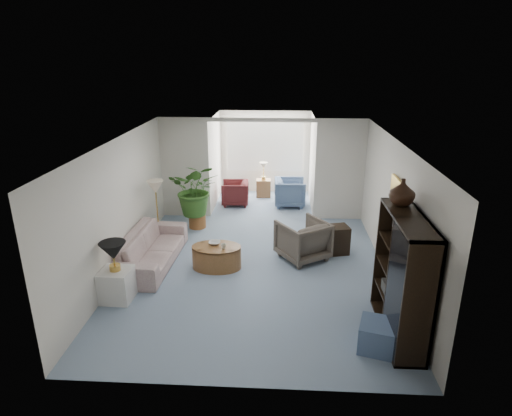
# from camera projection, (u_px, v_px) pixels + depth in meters

# --- Properties ---
(floor) EXTENTS (6.00, 6.00, 0.00)m
(floor) POSITION_uv_depth(u_px,v_px,m) (254.00, 273.00, 8.27)
(floor) COLOR #849BAE
(floor) RESTS_ON ground
(sunroom_floor) EXTENTS (2.60, 2.60, 0.00)m
(sunroom_floor) POSITION_uv_depth(u_px,v_px,m) (263.00, 203.00, 12.12)
(sunroom_floor) COLOR #849BAE
(sunroom_floor) RESTS_ON ground
(back_pier_left) EXTENTS (1.20, 0.12, 2.50)m
(back_pier_left) POSITION_uv_depth(u_px,v_px,m) (185.00, 168.00, 10.77)
(back_pier_left) COLOR silver
(back_pier_left) RESTS_ON ground
(back_pier_right) EXTENTS (1.20, 0.12, 2.50)m
(back_pier_right) POSITION_uv_depth(u_px,v_px,m) (340.00, 171.00, 10.57)
(back_pier_right) COLOR silver
(back_pier_right) RESTS_ON ground
(back_header) EXTENTS (2.60, 0.12, 0.10)m
(back_header) POSITION_uv_depth(u_px,v_px,m) (262.00, 120.00, 10.27)
(back_header) COLOR silver
(back_header) RESTS_ON back_pier_left
(window_pane) EXTENTS (2.20, 0.02, 1.50)m
(window_pane) POSITION_uv_depth(u_px,v_px,m) (265.00, 146.00, 12.67)
(window_pane) COLOR white
(window_blinds) EXTENTS (2.20, 0.02, 1.50)m
(window_blinds) POSITION_uv_depth(u_px,v_px,m) (265.00, 146.00, 12.64)
(window_blinds) COLOR white
(framed_picture) EXTENTS (0.04, 0.50, 0.40)m
(framed_picture) POSITION_uv_depth(u_px,v_px,m) (397.00, 192.00, 7.47)
(framed_picture) COLOR #B8A893
(sofa) EXTENTS (0.97, 2.29, 0.66)m
(sofa) POSITION_uv_depth(u_px,v_px,m) (151.00, 248.00, 8.55)
(sofa) COLOR beige
(sofa) RESTS_ON ground
(end_table) EXTENTS (0.52, 0.52, 0.55)m
(end_table) POSITION_uv_depth(u_px,v_px,m) (117.00, 285.00, 7.31)
(end_table) COLOR white
(end_table) RESTS_ON ground
(table_lamp) EXTENTS (0.44, 0.44, 0.30)m
(table_lamp) POSITION_uv_depth(u_px,v_px,m) (113.00, 251.00, 7.10)
(table_lamp) COLOR black
(table_lamp) RESTS_ON end_table
(floor_lamp) EXTENTS (0.36, 0.36, 0.28)m
(floor_lamp) POSITION_uv_depth(u_px,v_px,m) (155.00, 187.00, 9.27)
(floor_lamp) COLOR #F3E2C1
(floor_lamp) RESTS_ON ground
(coffee_table) EXTENTS (0.98, 0.98, 0.45)m
(coffee_table) POSITION_uv_depth(u_px,v_px,m) (217.00, 257.00, 8.41)
(coffee_table) COLOR brown
(coffee_table) RESTS_ON ground
(coffee_bowl) EXTENTS (0.23, 0.23, 0.05)m
(coffee_bowl) POSITION_uv_depth(u_px,v_px,m) (214.00, 243.00, 8.43)
(coffee_bowl) COLOR silver
(coffee_bowl) RESTS_ON coffee_table
(coffee_cup) EXTENTS (0.11, 0.11, 0.10)m
(coffee_cup) POSITION_uv_depth(u_px,v_px,m) (223.00, 246.00, 8.22)
(coffee_cup) COLOR beige
(coffee_cup) RESTS_ON coffee_table
(wingback_chair) EXTENTS (1.21, 1.22, 0.81)m
(wingback_chair) POSITION_uv_depth(u_px,v_px,m) (303.00, 240.00, 8.74)
(wingback_chair) COLOR #5D544A
(wingback_chair) RESTS_ON ground
(side_table_dark) EXTENTS (0.57, 0.50, 0.59)m
(side_table_dark) POSITION_uv_depth(u_px,v_px,m) (336.00, 240.00, 9.02)
(side_table_dark) COLOR black
(side_table_dark) RESTS_ON ground
(entertainment_cabinet) EXTENTS (0.44, 1.66, 1.84)m
(entertainment_cabinet) POSITION_uv_depth(u_px,v_px,m) (402.00, 277.00, 6.23)
(entertainment_cabinet) COLOR black
(entertainment_cabinet) RESTS_ON ground
(cabinet_urn) EXTENTS (0.38, 0.38, 0.39)m
(cabinet_urn) POSITION_uv_depth(u_px,v_px,m) (402.00, 192.00, 6.32)
(cabinet_urn) COLOR #311B10
(cabinet_urn) RESTS_ON entertainment_cabinet
(ottoman) EXTENTS (0.63, 0.63, 0.41)m
(ottoman) POSITION_uv_depth(u_px,v_px,m) (378.00, 336.00, 6.10)
(ottoman) COLOR slate
(ottoman) RESTS_ON ground
(plant_pot) EXTENTS (0.40, 0.40, 0.32)m
(plant_pot) POSITION_uv_depth(u_px,v_px,m) (197.00, 221.00, 10.40)
(plant_pot) COLOR brown
(plant_pot) RESTS_ON ground
(house_plant) EXTENTS (1.14, 0.99, 1.27)m
(house_plant) POSITION_uv_depth(u_px,v_px,m) (196.00, 189.00, 10.13)
(house_plant) COLOR #336221
(house_plant) RESTS_ON plant_pot
(sunroom_chair_blue) EXTENTS (0.85, 0.83, 0.74)m
(sunroom_chair_blue) POSITION_uv_depth(u_px,v_px,m) (290.00, 192.00, 11.82)
(sunroom_chair_blue) COLOR slate
(sunroom_chair_blue) RESTS_ON ground
(sunroom_chair_maroon) EXTENTS (0.75, 0.73, 0.66)m
(sunroom_chair_maroon) POSITION_uv_depth(u_px,v_px,m) (235.00, 193.00, 11.92)
(sunroom_chair_maroon) COLOR #571D1E
(sunroom_chair_maroon) RESTS_ON ground
(sunroom_table) EXTENTS (0.42, 0.34, 0.50)m
(sunroom_table) POSITION_uv_depth(u_px,v_px,m) (263.00, 188.00, 12.61)
(sunroom_table) COLOR brown
(sunroom_table) RESTS_ON ground
(shelf_clutter) EXTENTS (0.30, 1.04, 0.61)m
(shelf_clutter) POSITION_uv_depth(u_px,v_px,m) (401.00, 292.00, 6.08)
(shelf_clutter) COLOR #2B2925
(shelf_clutter) RESTS_ON entertainment_cabinet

